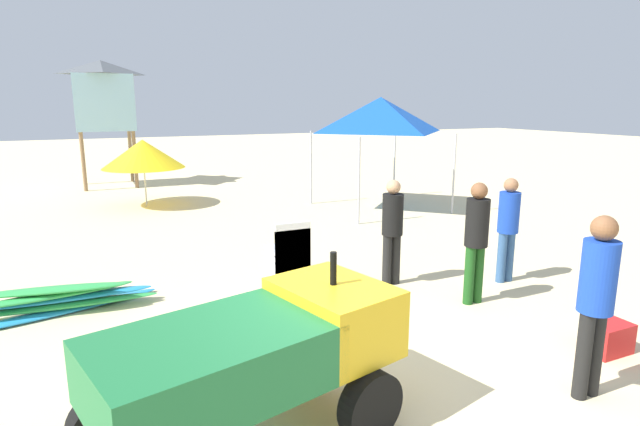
# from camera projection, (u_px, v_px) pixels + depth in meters

# --- Properties ---
(ground) EXTENTS (80.00, 80.00, 0.00)m
(ground) POSITION_uv_depth(u_px,v_px,m) (357.00, 378.00, 5.30)
(ground) COLOR beige
(utility_cart) EXTENTS (2.76, 1.82, 1.50)m
(utility_cart) POSITION_uv_depth(u_px,v_px,m) (257.00, 355.00, 4.16)
(utility_cart) COLOR #1E6B38
(utility_cart) RESTS_ON ground
(stacked_plastic_chairs) EXTENTS (0.48, 0.48, 1.29)m
(stacked_plastic_chairs) POSITION_uv_depth(u_px,v_px,m) (290.00, 261.00, 6.74)
(stacked_plastic_chairs) COLOR white
(stacked_plastic_chairs) RESTS_ON ground
(surfboard_pile) EXTENTS (2.58, 0.91, 0.40)m
(surfboard_pile) POSITION_uv_depth(u_px,v_px,m) (59.00, 301.00, 6.88)
(surfboard_pile) COLOR #268CCC
(surfboard_pile) RESTS_ON ground
(lifeguard_near_left) EXTENTS (0.32, 0.32, 1.65)m
(lifeguard_near_left) POSITION_uv_depth(u_px,v_px,m) (508.00, 223.00, 7.98)
(lifeguard_near_left) COLOR #33598C
(lifeguard_near_left) RESTS_ON ground
(lifeguard_near_center) EXTENTS (0.32, 0.32, 1.79)m
(lifeguard_near_center) POSITION_uv_depth(u_px,v_px,m) (596.00, 294.00, 4.78)
(lifeguard_near_center) COLOR black
(lifeguard_near_center) RESTS_ON ground
(lifeguard_near_right) EXTENTS (0.32, 0.32, 1.65)m
(lifeguard_near_right) POSITION_uv_depth(u_px,v_px,m) (392.00, 225.00, 7.86)
(lifeguard_near_right) COLOR black
(lifeguard_near_right) RESTS_ON ground
(lifeguard_far_right) EXTENTS (0.32, 0.32, 1.72)m
(lifeguard_far_right) POSITION_uv_depth(u_px,v_px,m) (476.00, 235.00, 7.09)
(lifeguard_far_right) COLOR #194C19
(lifeguard_far_right) RESTS_ON ground
(popup_canopy) EXTENTS (2.78, 2.78, 2.92)m
(popup_canopy) POSITION_uv_depth(u_px,v_px,m) (380.00, 115.00, 13.28)
(popup_canopy) COLOR #B2B2B7
(popup_canopy) RESTS_ON ground
(lifeguard_tower) EXTENTS (1.98, 1.98, 4.13)m
(lifeguard_tower) POSITION_uv_depth(u_px,v_px,m) (103.00, 95.00, 16.88)
(lifeguard_tower) COLOR olive
(lifeguard_tower) RESTS_ON ground
(beach_umbrella_left) EXTENTS (2.18, 2.18, 1.81)m
(beach_umbrella_left) POSITION_uv_depth(u_px,v_px,m) (143.00, 154.00, 13.83)
(beach_umbrella_left) COLOR beige
(beach_umbrella_left) RESTS_ON ground
(cooler_box) EXTENTS (0.49, 0.35, 0.35)m
(cooler_box) POSITION_uv_depth(u_px,v_px,m) (607.00, 338.00, 5.82)
(cooler_box) COLOR red
(cooler_box) RESTS_ON ground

